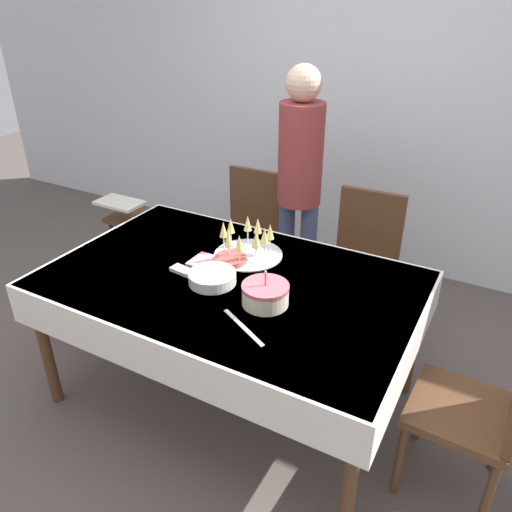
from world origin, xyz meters
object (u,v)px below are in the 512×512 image
(plate_stack_main, at_px, (212,278))
(plate_stack_dessert, at_px, (231,260))
(birthday_cake, at_px, (265,294))
(champagne_tray, at_px, (247,241))
(dining_chair_far_left, at_px, (249,235))
(gift_bag, at_px, (67,313))
(person_standing, at_px, (300,173))
(dining_chair_right_end, at_px, (487,403))
(high_chair, at_px, (131,227))
(dining_chair_far_right, at_px, (362,262))

(plate_stack_main, distance_m, plate_stack_dessert, 0.21)
(birthday_cake, distance_m, champagne_tray, 0.47)
(dining_chair_far_left, height_order, gift_bag, dining_chair_far_left)
(person_standing, bearing_deg, gift_bag, -140.12)
(plate_stack_main, relative_size, gift_bag, 0.89)
(dining_chair_right_end, relative_size, birthday_cake, 4.46)
(high_chair, relative_size, gift_bag, 2.72)
(plate_stack_main, bearing_deg, high_chair, 148.46)
(dining_chair_far_left, bearing_deg, plate_stack_main, -70.12)
(plate_stack_main, relative_size, person_standing, 0.14)
(dining_chair_far_right, relative_size, birthday_cake, 4.46)
(birthday_cake, distance_m, gift_bag, 1.68)
(person_standing, bearing_deg, high_chair, -165.07)
(dining_chair_far_left, relative_size, plate_stack_dessert, 5.75)
(birthday_cake, xyz_separation_m, gift_bag, (-1.53, 0.11, -0.68))
(dining_chair_right_end, bearing_deg, person_standing, 142.99)
(plate_stack_main, relative_size, plate_stack_dessert, 1.39)
(champagne_tray, relative_size, plate_stack_dessert, 2.21)
(dining_chair_far_right, relative_size, plate_stack_main, 4.14)
(plate_stack_dessert, height_order, high_chair, plate_stack_dessert)
(dining_chair_far_right, bearing_deg, gift_bag, -151.52)
(plate_stack_dessert, relative_size, person_standing, 0.10)
(dining_chair_far_right, height_order, gift_bag, dining_chair_far_right)
(high_chair, bearing_deg, dining_chair_far_left, 14.88)
(birthday_cake, bearing_deg, plate_stack_main, 172.93)
(dining_chair_far_right, distance_m, plate_stack_main, 1.11)
(birthday_cake, distance_m, person_standing, 1.17)
(dining_chair_far_right, height_order, plate_stack_dessert, dining_chair_far_right)
(champagne_tray, height_order, plate_stack_main, champagne_tray)
(dining_chair_right_end, distance_m, birthday_cake, 1.02)
(dining_chair_far_right, height_order, plate_stack_main, dining_chair_far_right)
(champagne_tray, bearing_deg, high_chair, 160.98)
(dining_chair_far_right, relative_size, high_chair, 1.35)
(high_chair, bearing_deg, birthday_cake, -27.22)
(gift_bag, bearing_deg, dining_chair_right_end, 0.14)
(plate_stack_main, distance_m, person_standing, 1.08)
(dining_chair_right_end, bearing_deg, dining_chair_far_left, 151.10)
(dining_chair_far_left, bearing_deg, champagne_tray, -61.03)
(dining_chair_far_left, relative_size, person_standing, 0.58)
(dining_chair_right_end, bearing_deg, gift_bag, -179.86)
(person_standing, bearing_deg, dining_chair_far_right, -10.18)
(plate_stack_dessert, bearing_deg, dining_chair_far_right, 58.09)
(dining_chair_far_left, height_order, birthday_cake, dining_chair_far_left)
(dining_chair_far_right, height_order, birthday_cake, dining_chair_far_right)
(plate_stack_dessert, relative_size, gift_bag, 0.64)
(dining_chair_far_left, height_order, person_standing, person_standing)
(dining_chair_far_left, xyz_separation_m, birthday_cake, (0.66, -1.01, 0.29))
(gift_bag, bearing_deg, person_standing, 39.88)
(dining_chair_far_left, xyz_separation_m, plate_stack_main, (0.35, -0.98, 0.27))
(dining_chair_far_right, height_order, dining_chair_right_end, same)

